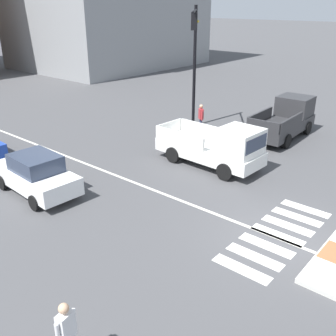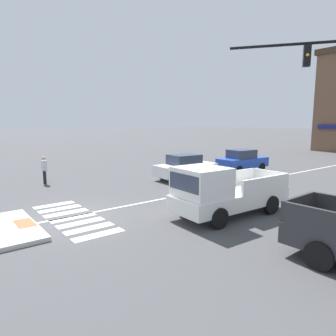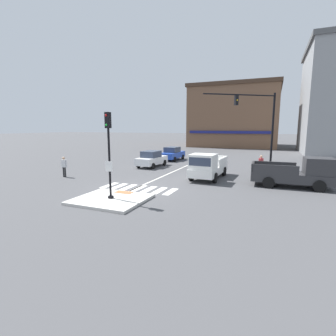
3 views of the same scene
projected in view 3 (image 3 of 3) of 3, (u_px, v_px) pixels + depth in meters
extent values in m
plane|color=#474749|center=(137.00, 189.00, 16.75)|extent=(300.00, 300.00, 0.00)
cube|color=beige|center=(111.00, 199.00, 14.06)|extent=(3.83, 3.40, 0.15)
cube|color=#DB5B38|center=(124.00, 192.00, 15.28)|extent=(1.10, 0.60, 0.01)
cylinder|color=black|center=(111.00, 197.00, 14.04)|extent=(0.32, 0.32, 0.12)
cylinder|color=black|center=(110.00, 163.00, 13.73)|extent=(0.12, 0.12, 3.72)
cube|color=white|center=(109.00, 166.00, 13.70)|extent=(0.44, 0.03, 0.56)
cube|color=black|center=(108.00, 120.00, 13.37)|extent=(0.24, 0.28, 0.84)
sphere|color=red|center=(106.00, 115.00, 13.18)|extent=(0.12, 0.12, 0.12)
sphere|color=green|center=(106.00, 125.00, 13.26)|extent=(0.12, 0.12, 0.12)
cube|color=silver|center=(109.00, 185.00, 17.80)|extent=(0.44, 1.80, 0.01)
cube|color=silver|center=(119.00, 186.00, 17.51)|extent=(0.44, 1.80, 0.01)
cube|color=silver|center=(128.00, 187.00, 17.21)|extent=(0.44, 1.80, 0.01)
cube|color=silver|center=(138.00, 188.00, 16.92)|extent=(0.44, 1.80, 0.01)
cube|color=silver|center=(149.00, 189.00, 16.62)|extent=(0.44, 1.80, 0.01)
cube|color=silver|center=(159.00, 190.00, 16.33)|extent=(0.44, 1.80, 0.01)
cube|color=silver|center=(171.00, 192.00, 16.04)|extent=(0.44, 1.80, 0.01)
cube|color=silver|center=(184.00, 167.00, 25.93)|extent=(0.14, 28.00, 0.01)
cylinder|color=black|center=(272.00, 134.00, 21.99)|extent=(0.18, 0.18, 6.93)
cylinder|color=black|center=(240.00, 95.00, 20.78)|extent=(5.32, 3.82, 0.11)
cube|color=black|center=(236.00, 100.00, 20.78)|extent=(0.39, 0.40, 0.80)
sphere|color=gold|center=(237.00, 100.00, 20.61)|extent=(0.12, 0.12, 0.12)
cube|color=brown|center=(236.00, 118.00, 55.15)|extent=(17.16, 16.79, 11.85)
cube|color=#402D21|center=(237.00, 89.00, 54.15)|extent=(17.67, 17.29, 0.70)
cube|color=navy|center=(229.00, 132.00, 47.81)|extent=(15.44, 0.30, 0.50)
cube|color=#2347B7|center=(173.00, 155.00, 31.29)|extent=(1.90, 4.18, 0.70)
cube|color=#2D384C|center=(172.00, 150.00, 31.05)|extent=(1.57, 1.97, 0.64)
cylinder|color=black|center=(171.00, 156.00, 32.83)|extent=(0.21, 0.61, 0.60)
cylinder|color=black|center=(183.00, 157.00, 32.13)|extent=(0.21, 0.61, 0.60)
cylinder|color=black|center=(162.00, 158.00, 30.57)|extent=(0.21, 0.61, 0.60)
cylinder|color=black|center=(175.00, 159.00, 29.86)|extent=(0.21, 0.61, 0.60)
cube|color=white|center=(152.00, 160.00, 26.12)|extent=(1.90, 4.18, 0.70)
cube|color=#2D384C|center=(151.00, 154.00, 25.88)|extent=(1.57, 1.97, 0.64)
cylinder|color=black|center=(151.00, 162.00, 27.66)|extent=(0.21, 0.61, 0.60)
cylinder|color=black|center=(165.00, 163.00, 26.96)|extent=(0.21, 0.61, 0.60)
cylinder|color=black|center=(138.00, 165.00, 25.40)|extent=(0.21, 0.61, 0.60)
cylinder|color=black|center=(153.00, 166.00, 24.69)|extent=(0.21, 0.61, 0.60)
cube|color=#2D2D30|center=(291.00, 177.00, 17.22)|extent=(5.15, 2.05, 0.60)
cube|color=#2D2D30|center=(319.00, 166.00, 16.52)|extent=(1.75, 1.85, 1.10)
cube|color=#2D384C|center=(334.00, 166.00, 16.21)|extent=(0.13, 1.62, 0.60)
cube|color=#2D2D30|center=(275.00, 166.00, 18.30)|extent=(2.81, 0.20, 0.60)
cube|color=#2D2D30|center=(275.00, 170.00, 16.66)|extent=(2.81, 0.20, 0.60)
cube|color=#2D2D30|center=(253.00, 166.00, 18.00)|extent=(0.15, 1.80, 0.60)
cylinder|color=black|center=(314.00, 181.00, 17.55)|extent=(0.77, 0.26, 0.76)
cylinder|color=black|center=(319.00, 186.00, 15.87)|extent=(0.77, 0.26, 0.76)
cylinder|color=black|center=(268.00, 178.00, 18.60)|extent=(0.77, 0.26, 0.76)
cylinder|color=black|center=(268.00, 183.00, 16.92)|extent=(0.77, 0.26, 0.76)
cube|color=white|center=(209.00, 170.00, 20.25)|extent=(2.11, 5.18, 0.60)
cube|color=white|center=(203.00, 162.00, 18.69)|extent=(1.87, 1.77, 1.10)
cube|color=#2D384C|center=(200.00, 162.00, 17.93)|extent=(1.62, 0.15, 0.60)
cube|color=white|center=(223.00, 161.00, 20.70)|extent=(0.24, 2.81, 0.60)
cube|color=white|center=(202.00, 160.00, 21.44)|extent=(0.24, 2.81, 0.60)
cube|color=white|center=(217.00, 159.00, 22.40)|extent=(1.80, 0.18, 0.60)
cylinder|color=black|center=(215.00, 178.00, 18.51)|extent=(0.27, 0.77, 0.76)
cylinder|color=black|center=(191.00, 176.00, 19.27)|extent=(0.27, 0.77, 0.76)
cylinder|color=black|center=(224.00, 171.00, 21.18)|extent=(0.27, 0.77, 0.76)
cylinder|color=black|center=(203.00, 170.00, 21.94)|extent=(0.27, 0.77, 0.76)
cylinder|color=black|center=(65.00, 172.00, 20.67)|extent=(0.12, 0.12, 0.82)
cylinder|color=black|center=(64.00, 172.00, 20.71)|extent=(0.12, 0.12, 0.82)
cube|color=silver|center=(64.00, 164.00, 20.57)|extent=(0.39, 0.27, 0.60)
cylinder|color=silver|center=(66.00, 164.00, 20.53)|extent=(0.09, 0.09, 0.56)
cylinder|color=silver|center=(61.00, 164.00, 20.63)|extent=(0.09, 0.09, 0.56)
sphere|color=tan|center=(64.00, 158.00, 20.50)|extent=(0.22, 0.22, 0.22)
cylinder|color=#2D334C|center=(260.00, 170.00, 21.72)|extent=(0.12, 0.12, 0.82)
cylinder|color=#2D334C|center=(261.00, 170.00, 21.79)|extent=(0.12, 0.12, 0.82)
cube|color=#B73338|center=(261.00, 162.00, 21.64)|extent=(0.40, 0.42, 0.60)
cylinder|color=#B73338|center=(259.00, 162.00, 21.54)|extent=(0.09, 0.09, 0.56)
cylinder|color=#B73338|center=(263.00, 162.00, 21.76)|extent=(0.09, 0.09, 0.56)
sphere|color=tan|center=(261.00, 157.00, 21.57)|extent=(0.22, 0.22, 0.22)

